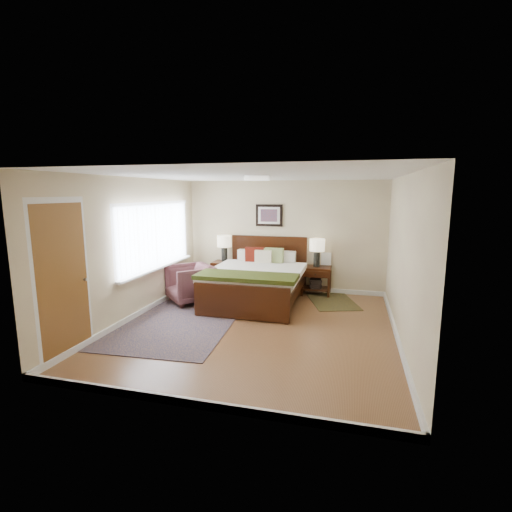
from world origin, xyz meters
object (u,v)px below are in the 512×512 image
(lamp_right, at_px, (317,248))
(armchair, at_px, (190,284))
(rug_persian, at_px, (176,324))
(nightstand_left, at_px, (224,267))
(lamp_left, at_px, (224,244))
(nightstand_right, at_px, (316,278))
(bed, at_px, (257,275))

(lamp_right, relative_size, armchair, 0.71)
(lamp_right, distance_m, armchair, 2.82)
(rug_persian, bearing_deg, nightstand_left, 86.90)
(lamp_left, bearing_deg, armchair, -104.31)
(nightstand_left, relative_size, nightstand_right, 1.01)
(nightstand_left, bearing_deg, nightstand_right, 0.25)
(lamp_left, distance_m, armchair, 1.44)
(nightstand_left, height_order, rug_persian, nightstand_left)
(nightstand_left, height_order, nightstand_right, nightstand_left)
(bed, distance_m, lamp_left, 1.44)
(lamp_left, bearing_deg, nightstand_right, -0.34)
(lamp_left, distance_m, rug_persian, 2.75)
(nightstand_left, bearing_deg, lamp_left, 90.00)
(armchair, distance_m, rug_persian, 1.40)
(bed, height_order, nightstand_left, bed)
(bed, bearing_deg, rug_persian, -121.26)
(nightstand_right, relative_size, rug_persian, 0.24)
(bed, height_order, armchair, bed)
(lamp_right, xyz_separation_m, armchair, (-2.45, -1.23, -0.66))
(bed, relative_size, lamp_left, 3.74)
(lamp_right, xyz_separation_m, rug_persian, (-2.12, -2.54, -1.05))
(lamp_right, bearing_deg, armchair, -153.27)
(nightstand_right, relative_size, armchair, 0.74)
(lamp_left, relative_size, armchair, 0.71)
(bed, xyz_separation_m, nightstand_left, (-1.01, 0.87, -0.05))
(nightstand_left, distance_m, armchair, 1.26)
(lamp_left, xyz_separation_m, armchair, (-0.31, -1.23, -0.68))
(lamp_right, relative_size, rug_persian, 0.23)
(lamp_left, height_order, lamp_right, lamp_left)
(bed, distance_m, lamp_right, 1.51)
(lamp_left, bearing_deg, rug_persian, -89.66)
(armchair, bearing_deg, lamp_right, 71.38)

